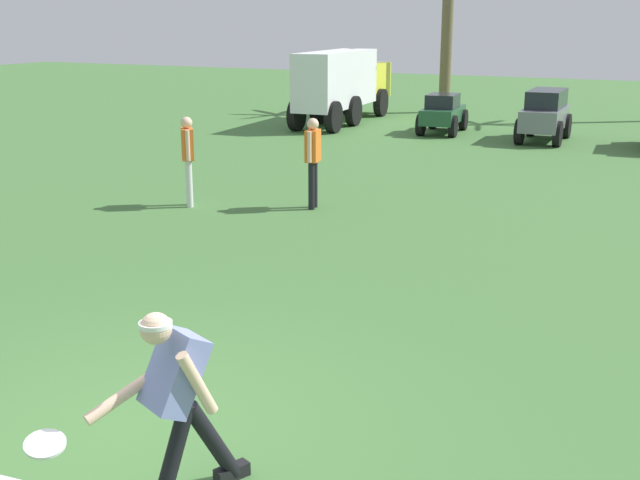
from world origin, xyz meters
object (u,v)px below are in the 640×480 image
object	(u,v)px
box_truck	(343,83)
frisbee_thrower	(177,395)
parked_car_slot_b	(545,114)
parked_car_slot_a	(443,113)
teammate_near_sideline	(313,155)
palm_tree_far_left	(448,7)
frisbee_in_flight	(45,444)
teammate_midfield	(188,153)

from	to	relation	value
box_truck	frisbee_thrower	bearing A→B (deg)	-68.55
frisbee_thrower	parked_car_slot_b	bearing A→B (deg)	93.34
parked_car_slot_a	teammate_near_sideline	bearing A→B (deg)	-85.11
box_truck	palm_tree_far_left	size ratio (longest dim) A/B	1.00
frisbee_in_flight	teammate_midfield	xyz separation A→B (m)	(-4.58, 8.05, 0.30)
frisbee_thrower	frisbee_in_flight	xyz separation A→B (m)	(-0.52, -0.68, -0.15)
box_truck	palm_tree_far_left	bearing A→B (deg)	64.04
frisbee_in_flight	teammate_near_sideline	size ratio (longest dim) A/B	0.23
teammate_near_sideline	parked_car_slot_a	distance (m)	9.96
frisbee_thrower	frisbee_in_flight	distance (m)	0.87
teammate_midfield	parked_car_slot_b	bearing A→B (deg)	68.72
frisbee_thrower	box_truck	xyz separation A→B (m)	(-7.42, 18.90, 0.44)
teammate_near_sideline	palm_tree_far_left	bearing A→B (deg)	99.03
parked_car_slot_a	parked_car_slot_b	xyz separation A→B (m)	(2.89, -0.27, 0.16)
teammate_near_sideline	parked_car_slot_b	distance (m)	9.86
teammate_near_sideline	box_truck	xyz separation A→B (m)	(-4.34, 10.73, 0.29)
frisbee_in_flight	palm_tree_far_left	bearing A→B (deg)	101.73
frisbee_in_flight	teammate_midfield	world-z (taller)	teammate_midfield
parked_car_slot_a	parked_car_slot_b	world-z (taller)	parked_car_slot_b
teammate_near_sideline	parked_car_slot_b	xyz separation A→B (m)	(2.04, 9.64, -0.22)
teammate_near_sideline	parked_car_slot_b	world-z (taller)	teammate_near_sideline
frisbee_in_flight	box_truck	xyz separation A→B (m)	(-6.90, 19.57, 0.59)
frisbee_in_flight	parked_car_slot_a	size ratio (longest dim) A/B	0.16
parked_car_slot_b	palm_tree_far_left	xyz separation A→B (m)	(-4.40, 5.17, 2.78)
parked_car_slot_a	palm_tree_far_left	distance (m)	5.91
frisbee_in_flight	teammate_near_sideline	bearing A→B (deg)	106.14
teammate_near_sideline	parked_car_slot_a	world-z (taller)	teammate_near_sideline
teammate_near_sideline	teammate_midfield	world-z (taller)	same
teammate_near_sideline	parked_car_slot_a	bearing A→B (deg)	94.89
frisbee_in_flight	box_truck	distance (m)	20.76
teammate_midfield	box_truck	size ratio (longest dim) A/B	0.26
parked_car_slot_a	teammate_midfield	bearing A→B (deg)	-96.25
teammate_midfield	parked_car_slot_b	size ratio (longest dim) A/B	0.64
parked_car_slot_b	parked_car_slot_a	bearing A→B (deg)	174.61
frisbee_in_flight	frisbee_thrower	bearing A→B (deg)	52.29
parked_car_slot_a	box_truck	size ratio (longest dim) A/B	0.38
teammate_midfield	frisbee_in_flight	bearing A→B (deg)	-60.37
parked_car_slot_a	palm_tree_far_left	world-z (taller)	palm_tree_far_left
parked_car_slot_b	palm_tree_far_left	world-z (taller)	palm_tree_far_left
parked_car_slot_b	palm_tree_far_left	bearing A→B (deg)	130.38
frisbee_thrower	teammate_near_sideline	size ratio (longest dim) A/B	0.90
teammate_near_sideline	box_truck	distance (m)	11.58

